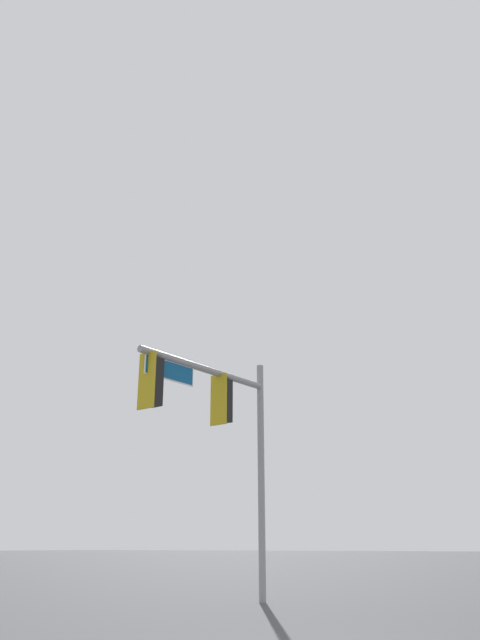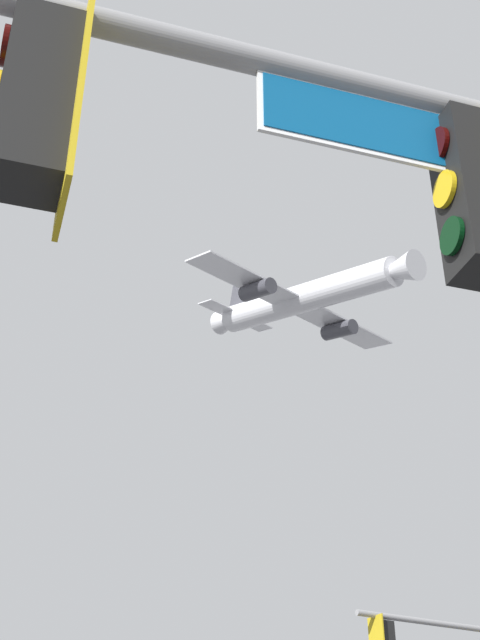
# 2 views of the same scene
# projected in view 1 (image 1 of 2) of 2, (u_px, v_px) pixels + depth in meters

# --- Properties ---
(signal_pole_near) EXTENTS (4.57, 0.80, 6.08)m
(signal_pole_near) POSITION_uv_depth(u_px,v_px,m) (214.00, 412.00, 15.46)
(signal_pole_near) COLOR gray
(signal_pole_near) RESTS_ON ground_plane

